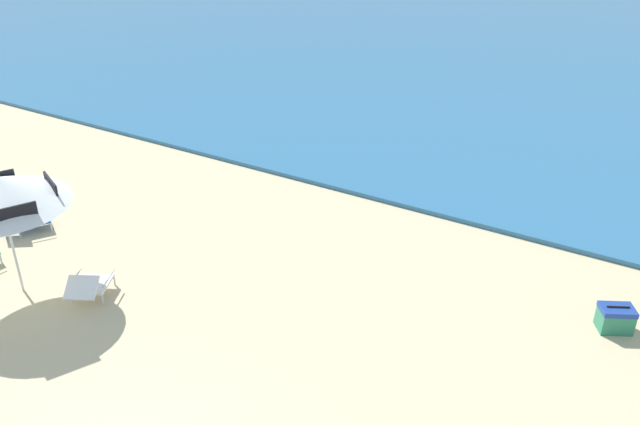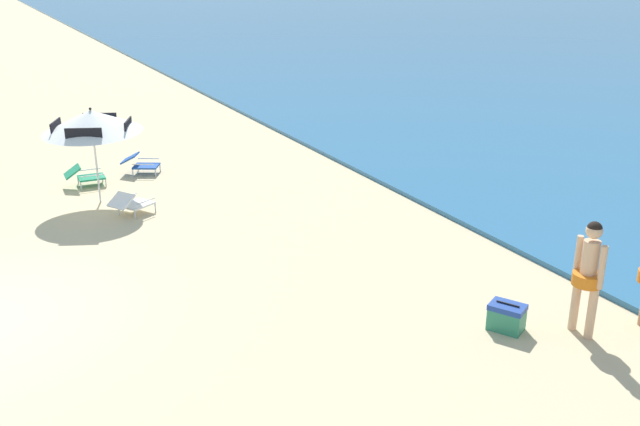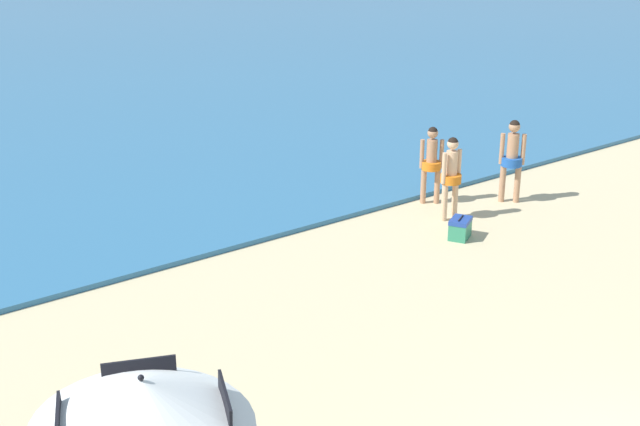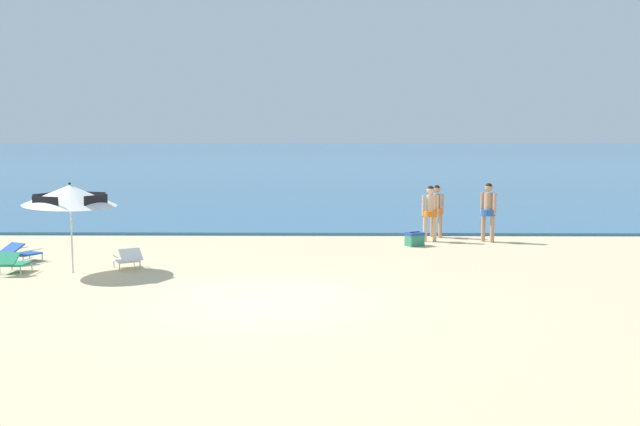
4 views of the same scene
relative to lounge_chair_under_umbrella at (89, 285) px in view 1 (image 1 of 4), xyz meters
name	(u,v)px [view 1 (image 1 of 4)]	position (x,y,z in m)	size (l,w,h in m)	color
lounge_chair_under_umbrella	(89,285)	(0.00, 0.00, 0.00)	(0.90, 1.03, 0.52)	white
lounge_chair_facing_sea	(24,219)	(-2.99, 0.90, 0.00)	(0.88, 1.02, 0.52)	#1E4799
cooler_box	(615,318)	(7.35, 3.72, -0.07)	(0.60, 0.55, 0.43)	#2D7F5B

